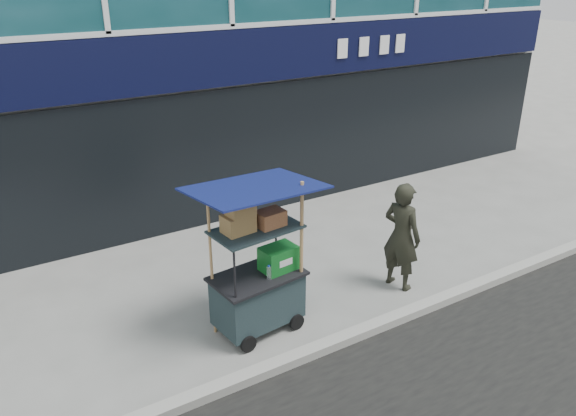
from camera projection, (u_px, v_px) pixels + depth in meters
ground at (372, 320)px, 7.44m from camera, size 80.00×80.00×0.00m
curb at (382, 324)px, 7.26m from camera, size 80.00×0.18×0.12m
vendor_cart at (259, 280)px, 7.00m from camera, size 1.62×1.22×2.04m
vendor_man at (402, 236)px, 7.92m from camera, size 0.52×0.66×1.61m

